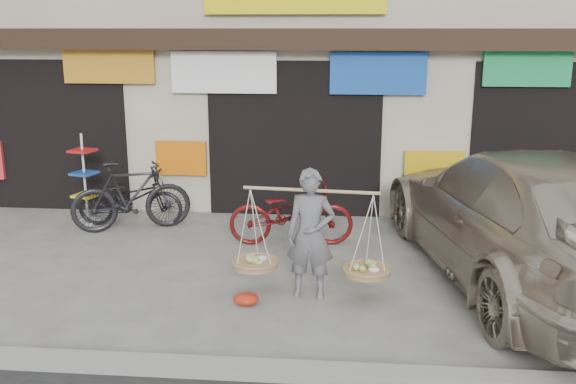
# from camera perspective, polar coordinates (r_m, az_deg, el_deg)

# --- Properties ---
(ground) EXTENTS (70.00, 70.00, 0.00)m
(ground) POSITION_cam_1_polar(r_m,az_deg,el_deg) (8.19, -1.42, -8.88)
(ground) COLOR gray
(ground) RESTS_ON ground
(kerb) EXTENTS (70.00, 0.25, 0.12)m
(kerb) POSITION_cam_1_polar(r_m,az_deg,el_deg) (6.39, -3.54, -15.46)
(kerb) COLOR gray
(kerb) RESTS_ON ground
(shophouse_block) EXTENTS (14.00, 6.32, 7.00)m
(shophouse_block) POSITION_cam_1_polar(r_m,az_deg,el_deg) (13.92, 1.59, 15.28)
(shophouse_block) COLOR #C0B59C
(shophouse_block) RESTS_ON ground
(street_vendor) EXTENTS (1.94, 0.69, 1.62)m
(street_vendor) POSITION_cam_1_polar(r_m,az_deg,el_deg) (7.81, 2.01, -4.24)
(street_vendor) COLOR slate
(street_vendor) RESTS_ON ground
(bike_0) EXTENTS (1.80, 0.70, 0.93)m
(bike_0) POSITION_cam_1_polar(r_m,az_deg,el_deg) (11.03, -13.87, -0.58)
(bike_0) COLOR black
(bike_0) RESTS_ON ground
(bike_1) EXTENTS (1.98, 1.22, 1.15)m
(bike_1) POSITION_cam_1_polar(r_m,az_deg,el_deg) (10.75, -13.77, -0.35)
(bike_1) COLOR black
(bike_1) RESTS_ON ground
(bike_2) EXTENTS (1.94, 0.82, 0.99)m
(bike_2) POSITION_cam_1_polar(r_m,az_deg,el_deg) (9.76, 0.27, -1.90)
(bike_2) COLOR #590F0F
(bike_2) RESTS_ON ground
(suv) EXTENTS (3.50, 6.37, 1.75)m
(suv) POSITION_cam_1_polar(r_m,az_deg,el_deg) (8.87, 20.42, -1.98)
(suv) COLOR #AFA08D
(suv) RESTS_ON ground
(display_rack) EXTENTS (0.45, 0.45, 1.54)m
(display_rack) POSITION_cam_1_polar(r_m,az_deg,el_deg) (11.35, -17.58, 0.40)
(display_rack) COLOR silver
(display_rack) RESTS_ON ground
(red_bag) EXTENTS (0.31, 0.25, 0.14)m
(red_bag) POSITION_cam_1_polar(r_m,az_deg,el_deg) (7.84, -3.75, -9.48)
(red_bag) COLOR red
(red_bag) RESTS_ON ground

